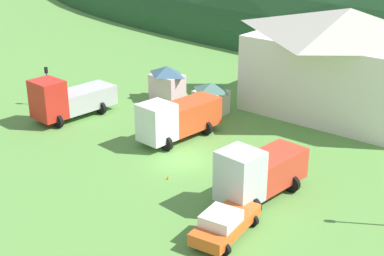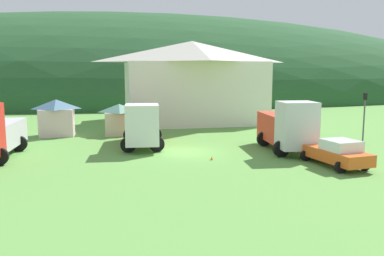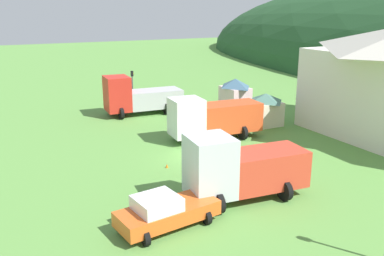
# 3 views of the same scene
# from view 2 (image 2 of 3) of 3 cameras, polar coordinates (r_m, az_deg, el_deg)

# --- Properties ---
(ground_plane) EXTENTS (200.00, 200.00, 0.00)m
(ground_plane) POSITION_cam_2_polar(r_m,az_deg,el_deg) (28.31, -0.66, -3.46)
(ground_plane) COLOR #5B9342
(forested_hill_backdrop) EXTENTS (165.45, 60.00, 34.15)m
(forested_hill_backdrop) POSITION_cam_2_polar(r_m,az_deg,el_deg) (85.59, -8.16, 4.26)
(forested_hill_backdrop) COLOR #234C28
(forested_hill_backdrop) RESTS_ON ground
(depot_building) EXTENTS (15.53, 12.26, 8.93)m
(depot_building) POSITION_cam_2_polar(r_m,az_deg,el_deg) (45.17, -0.01, 6.77)
(depot_building) COLOR white
(depot_building) RESTS_ON ground
(play_shed_cream) EXTENTS (2.73, 2.42, 2.76)m
(play_shed_cream) POSITION_cam_2_polar(r_m,az_deg,el_deg) (36.45, -10.27, 1.29)
(play_shed_cream) COLOR beige
(play_shed_cream) RESTS_ON ground
(play_shed_pink) EXTENTS (3.08, 2.29, 3.21)m
(play_shed_pink) POSITION_cam_2_polar(r_m,az_deg,el_deg) (37.04, -18.67, 1.46)
(play_shed_pink) COLOR beige
(play_shed_pink) RESTS_ON ground
(heavy_rig_white) EXTENTS (3.44, 7.29, 3.37)m
(heavy_rig_white) POSITION_cam_2_polar(r_m,az_deg,el_deg) (30.33, -7.09, 0.63)
(heavy_rig_white) COLOR white
(heavy_rig_white) RESTS_ON ground
(tow_truck_silver) EXTENTS (3.45, 6.68, 3.68)m
(tow_truck_silver) POSITION_cam_2_polar(r_m,az_deg,el_deg) (29.06, 13.40, 0.23)
(tow_truck_silver) COLOR silver
(tow_truck_silver) RESTS_ON ground
(service_pickup_orange) EXTENTS (2.77, 5.01, 1.66)m
(service_pickup_orange) POSITION_cam_2_polar(r_m,az_deg,el_deg) (25.62, 19.71, -3.29)
(service_pickup_orange) COLOR #E35B20
(service_pickup_orange) RESTS_ON ground
(traffic_light_east) EXTENTS (0.20, 0.32, 3.96)m
(traffic_light_east) POSITION_cam_2_polar(r_m,az_deg,el_deg) (34.57, 23.27, 2.09)
(traffic_light_east) COLOR #4C4C51
(traffic_light_east) RESTS_ON ground
(traffic_cone_near_pickup) EXTENTS (0.36, 0.36, 0.51)m
(traffic_cone_near_pickup) POSITION_cam_2_polar(r_m,az_deg,el_deg) (25.91, 2.82, -4.56)
(traffic_cone_near_pickup) COLOR orange
(traffic_cone_near_pickup) RESTS_ON ground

